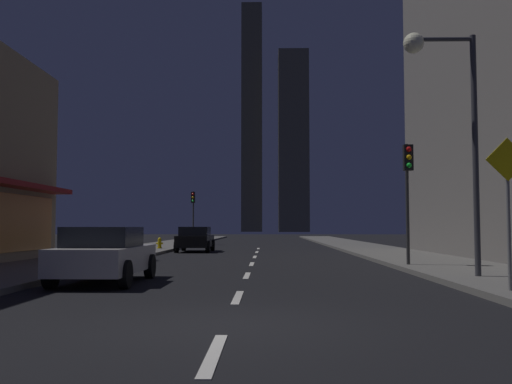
% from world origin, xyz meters
% --- Properties ---
extents(ground_plane, '(78.00, 136.00, 0.10)m').
position_xyz_m(ground_plane, '(0.00, 32.00, -0.05)').
color(ground_plane, black).
extents(sidewalk_right, '(4.00, 76.00, 0.15)m').
position_xyz_m(sidewalk_right, '(7.00, 32.00, 0.07)').
color(sidewalk_right, '#605E59').
rests_on(sidewalk_right, ground).
extents(sidewalk_left, '(4.00, 76.00, 0.15)m').
position_xyz_m(sidewalk_left, '(-7.00, 32.00, 0.07)').
color(sidewalk_left, '#605E59').
rests_on(sidewalk_left, ground).
extents(lane_marking_center, '(0.16, 33.40, 0.01)m').
position_xyz_m(lane_marking_center, '(0.00, 13.60, 0.01)').
color(lane_marking_center, silver).
rests_on(lane_marking_center, ground).
extents(skyscraper_distant_tall, '(5.93, 8.80, 66.61)m').
position_xyz_m(skyscraper_distant_tall, '(-3.97, 157.30, 33.31)').
color(skyscraper_distant_tall, brown).
rests_on(skyscraper_distant_tall, ground).
extents(skyscraper_distant_mid, '(8.46, 8.96, 51.01)m').
position_xyz_m(skyscraper_distant_mid, '(7.92, 151.40, 25.51)').
color(skyscraper_distant_mid, '#5C5845').
rests_on(skyscraper_distant_mid, ground).
extents(car_parked_near, '(1.98, 4.24, 1.45)m').
position_xyz_m(car_parked_near, '(-3.60, 6.11, 0.74)').
color(car_parked_near, silver).
rests_on(car_parked_near, ground).
extents(car_parked_far, '(1.98, 4.24, 1.45)m').
position_xyz_m(car_parked_far, '(-3.60, 24.55, 0.74)').
color(car_parked_far, black).
rests_on(car_parked_far, ground).
extents(fire_hydrant_far_left, '(0.42, 0.30, 0.65)m').
position_xyz_m(fire_hydrant_far_left, '(-5.90, 25.70, 0.45)').
color(fire_hydrant_far_left, gold).
rests_on(fire_hydrant_far_left, sidewalk_left).
extents(traffic_light_near_right, '(0.32, 0.48, 4.20)m').
position_xyz_m(traffic_light_near_right, '(5.50, 11.23, 3.19)').
color(traffic_light_near_right, '#2D2D2D').
rests_on(traffic_light_near_right, sidewalk_right).
extents(traffic_light_far_left, '(0.32, 0.48, 4.20)m').
position_xyz_m(traffic_light_far_left, '(-5.50, 37.96, 3.19)').
color(traffic_light_far_left, '#2D2D2D').
rests_on(traffic_light_far_left, sidewalk_left).
extents(street_lamp_right, '(1.96, 0.56, 6.58)m').
position_xyz_m(street_lamp_right, '(5.38, 6.71, 5.07)').
color(street_lamp_right, '#38383D').
rests_on(street_lamp_right, sidewalk_right).
extents(pedestrian_crossing_sign, '(0.91, 0.08, 3.15)m').
position_xyz_m(pedestrian_crossing_sign, '(5.60, 3.28, 2.02)').
color(pedestrian_crossing_sign, slate).
rests_on(pedestrian_crossing_sign, sidewalk_right).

